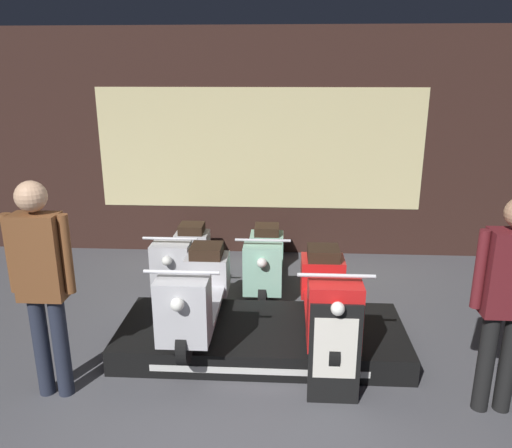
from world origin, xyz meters
The scene contains 9 objects.
shop_wall_back centered at (0.00, 4.17, 1.60)m, with size 8.36×0.09×3.20m.
display_platform centered at (0.17, 1.40, 0.12)m, with size 2.75×1.14×0.24m.
scooter_display_left centered at (-0.45, 1.41, 0.59)m, with size 0.62×1.75×0.83m.
scooter_display_right centered at (0.79, 1.41, 0.59)m, with size 0.62×1.75×0.83m.
scooter_backrow_0 centered at (-0.90, 2.94, 0.34)m, with size 0.62×1.75×0.83m.
scooter_backrow_1 centered at (0.13, 2.94, 0.34)m, with size 0.62×1.75×0.83m.
person_left_browsing centered at (-1.53, 0.59, 1.07)m, with size 0.52×0.24×1.83m.
person_right_browsing centered at (2.05, 0.59, 1.02)m, with size 0.54×0.23×1.76m.
price_sign_board centered at (0.79, 0.60, 0.45)m, with size 0.42×0.04×0.89m.
Camera 1 is at (0.36, -2.93, 2.61)m, focal length 35.00 mm.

